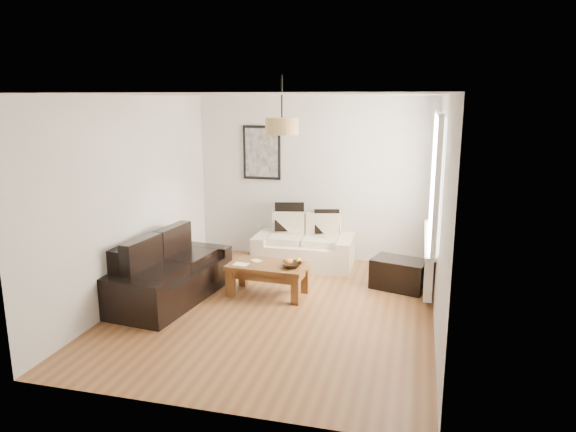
% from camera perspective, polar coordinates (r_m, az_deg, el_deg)
% --- Properties ---
extents(floor, '(4.50, 4.50, 0.00)m').
position_cam_1_polar(floor, '(6.62, -1.30, -10.03)').
color(floor, brown).
rests_on(floor, ground).
extents(ceiling, '(3.80, 4.50, 0.00)m').
position_cam_1_polar(ceiling, '(6.10, -1.43, 13.11)').
color(ceiling, white).
rests_on(ceiling, floor).
extents(wall_back, '(3.80, 0.04, 2.60)m').
position_cam_1_polar(wall_back, '(8.39, 2.79, 4.08)').
color(wall_back, silver).
rests_on(wall_back, floor).
extents(wall_front, '(3.80, 0.04, 2.60)m').
position_cam_1_polar(wall_front, '(4.18, -9.74, -5.01)').
color(wall_front, silver).
rests_on(wall_front, floor).
extents(wall_left, '(0.04, 4.50, 2.60)m').
position_cam_1_polar(wall_left, '(6.98, -16.57, 1.80)').
color(wall_left, silver).
rests_on(wall_left, floor).
extents(wall_right, '(0.04, 4.50, 2.60)m').
position_cam_1_polar(wall_right, '(6.01, 16.35, 0.12)').
color(wall_right, silver).
rests_on(wall_right, floor).
extents(window_bay, '(0.14, 1.90, 1.60)m').
position_cam_1_polar(window_bay, '(6.75, 15.97, 4.06)').
color(window_bay, white).
rests_on(window_bay, wall_right).
extents(radiator, '(0.10, 0.90, 0.52)m').
position_cam_1_polar(radiator, '(7.02, 15.04, -5.80)').
color(radiator, white).
rests_on(radiator, wall_right).
extents(poster, '(0.62, 0.04, 0.87)m').
position_cam_1_polar(poster, '(8.52, -2.87, 6.92)').
color(poster, black).
rests_on(poster, wall_back).
extents(pendant_shade, '(0.40, 0.40, 0.20)m').
position_cam_1_polar(pendant_shade, '(6.40, -0.67, 9.78)').
color(pendant_shade, tan).
rests_on(pendant_shade, ceiling).
extents(loveseat_cream, '(1.53, 0.85, 0.75)m').
position_cam_1_polar(loveseat_cream, '(8.14, 1.76, -2.85)').
color(loveseat_cream, beige).
rests_on(loveseat_cream, floor).
extents(sofa_leather, '(1.09, 1.92, 0.79)m').
position_cam_1_polar(sofa_leather, '(6.96, -12.83, -5.70)').
color(sofa_leather, black).
rests_on(sofa_leather, floor).
extents(coffee_table, '(1.07, 0.63, 0.42)m').
position_cam_1_polar(coffee_table, '(6.99, -2.19, -6.90)').
color(coffee_table, brown).
rests_on(coffee_table, floor).
extents(ottoman, '(0.82, 0.65, 0.41)m').
position_cam_1_polar(ottoman, '(7.37, 12.06, -6.19)').
color(ottoman, black).
rests_on(ottoman, floor).
extents(cushion_left, '(0.48, 0.25, 0.46)m').
position_cam_1_polar(cushion_left, '(8.29, 0.16, -0.11)').
color(cushion_left, black).
rests_on(cushion_left, loveseat_cream).
extents(cushion_right, '(0.40, 0.22, 0.38)m').
position_cam_1_polar(cushion_right, '(8.18, 4.26, -0.61)').
color(cushion_right, black).
rests_on(cushion_right, loveseat_cream).
extents(fruit_bowl, '(0.29, 0.29, 0.07)m').
position_cam_1_polar(fruit_bowl, '(6.79, 0.40, -5.34)').
color(fruit_bowl, black).
rests_on(fruit_bowl, coffee_table).
extents(orange_a, '(0.11, 0.11, 0.09)m').
position_cam_1_polar(orange_a, '(6.90, 0.16, -4.97)').
color(orange_a, '#FF5C15').
rests_on(orange_a, fruit_bowl).
extents(orange_b, '(0.09, 0.09, 0.09)m').
position_cam_1_polar(orange_b, '(6.91, 1.15, -4.95)').
color(orange_b, orange).
rests_on(orange_b, fruit_bowl).
extents(orange_c, '(0.08, 0.08, 0.08)m').
position_cam_1_polar(orange_c, '(6.89, 0.02, -4.99)').
color(orange_c, orange).
rests_on(orange_c, fruit_bowl).
extents(papers, '(0.20, 0.15, 0.01)m').
position_cam_1_polar(papers, '(6.93, -5.14, -5.26)').
color(papers, white).
rests_on(papers, coffee_table).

